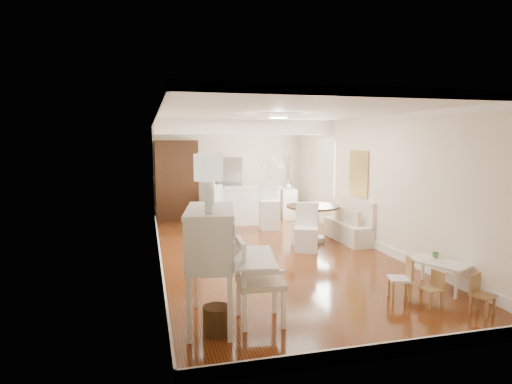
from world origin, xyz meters
name	(u,v)px	position (x,y,z in m)	size (l,w,h in m)	color
room	(268,155)	(0.04, 0.32, 1.98)	(9.00, 9.04, 2.82)	brown
secretary_bureau	(211,266)	(-1.70, -3.15, 0.74)	(1.15, 1.17, 1.47)	silver
gustavian_armchair	(260,281)	(-1.09, -3.26, 0.54)	(0.62, 0.62, 1.08)	white
wicker_basket	(217,320)	(-1.68, -3.45, 0.17)	(0.33, 0.33, 0.33)	#482F16
kids_table	(438,275)	(1.90, -2.77, 0.22)	(0.52, 0.87, 0.43)	white
kids_chair_a	(431,289)	(1.34, -3.35, 0.25)	(0.24, 0.24, 0.50)	tan
kids_chair_b	(400,278)	(1.06, -3.02, 0.32)	(0.31, 0.31, 0.63)	#A8854C
kids_chair_c	(483,295)	(1.81, -3.77, 0.27)	(0.26, 0.26, 0.54)	#976D44
banquette	(348,220)	(1.99, 0.50, 0.49)	(0.52, 1.60, 0.98)	silver
dining_table	(313,223)	(1.21, 0.69, 0.41)	(1.21, 1.21, 0.83)	#432815
slip_chair_near	(306,228)	(0.74, -0.10, 0.50)	(0.47, 0.49, 0.99)	white
slip_chair_far	(305,223)	(0.94, 0.50, 0.47)	(0.44, 0.46, 0.93)	white
breakfast_counter	(242,205)	(0.10, 3.10, 0.52)	(2.05, 0.65, 1.03)	white
bar_stool_left	(217,208)	(-0.73, 2.36, 0.58)	(0.47, 0.47, 1.17)	white
bar_stool_right	(269,206)	(0.61, 2.21, 0.60)	(0.48, 0.48, 1.21)	white
pantry_cabinet	(177,180)	(-1.60, 4.18, 1.15)	(1.20, 0.60, 2.30)	#381E11
fridge	(241,187)	(0.30, 4.15, 0.90)	(0.75, 0.65, 1.80)	silver
sideboard	(288,203)	(1.62, 3.73, 0.44)	(0.41, 0.93, 0.89)	silver
pencil_cup	(435,255)	(1.98, -2.57, 0.48)	(0.11, 0.11, 0.08)	#548C52
branch_vase	(288,185)	(1.63, 3.70, 0.98)	(0.18, 0.18, 0.19)	white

